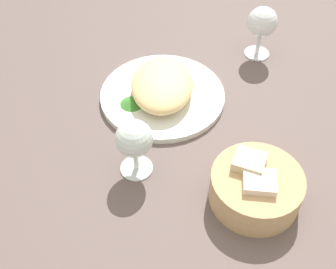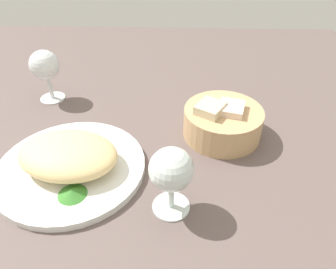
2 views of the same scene
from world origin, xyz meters
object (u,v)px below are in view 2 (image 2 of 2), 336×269
(plate, at_px, (71,168))
(wine_glass_far, at_px, (45,67))
(bread_basket, at_px, (222,122))
(wine_glass_near, at_px, (171,172))

(plate, xyz_separation_m, wine_glass_far, (-0.12, 0.26, 0.08))
(wine_glass_far, bearing_deg, bread_basket, -18.26)
(plate, relative_size, wine_glass_near, 2.27)
(plate, height_order, bread_basket, bread_basket)
(plate, bearing_deg, wine_glass_far, 115.06)
(plate, height_order, wine_glass_near, wine_glass_near)
(wine_glass_far, bearing_deg, plate, -64.94)
(plate, xyz_separation_m, wine_glass_near, (0.19, -0.08, 0.07))
(bread_basket, bearing_deg, plate, -157.44)
(wine_glass_near, xyz_separation_m, wine_glass_far, (-0.31, 0.34, 0.01))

